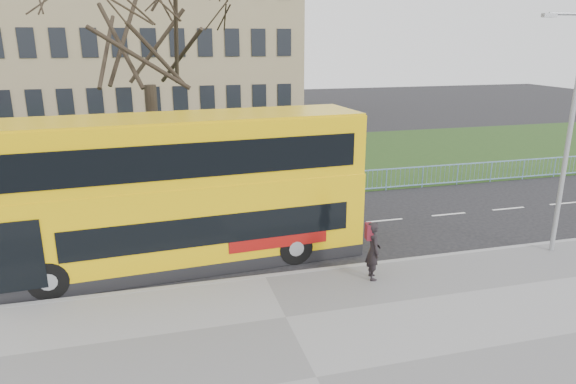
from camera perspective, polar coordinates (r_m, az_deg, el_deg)
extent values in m
plane|color=black|center=(17.70, -3.69, -7.52)|extent=(120.00, 120.00, 0.00)
cube|color=slate|center=(11.99, 3.16, -20.08)|extent=(80.00, 10.50, 0.12)
cube|color=gray|center=(16.29, -2.59, -9.45)|extent=(80.00, 0.20, 0.14)
cube|color=#203D16|center=(31.16, -8.94, 3.05)|extent=(80.00, 15.40, 0.08)
cube|color=#8B7B58|center=(50.90, -17.84, 15.56)|extent=(30.00, 15.00, 14.00)
cube|color=#E6B609|center=(17.26, -11.26, -3.14)|extent=(11.78, 3.53, 2.16)
cube|color=#E6B609|center=(16.89, -11.50, 0.91)|extent=(11.78, 3.53, 0.37)
cube|color=#E6B609|center=(16.62, -11.72, 4.74)|extent=(11.72, 3.47, 1.94)
cube|color=black|center=(16.03, -8.23, -4.23)|extent=(8.95, 0.63, 0.94)
cube|color=black|center=(15.31, -11.03, 3.41)|extent=(10.68, 0.75, 1.05)
cylinder|color=black|center=(16.47, -25.05, -8.85)|extent=(1.17, 0.39, 1.15)
cylinder|color=black|center=(17.17, 0.79, -6.16)|extent=(1.17, 0.39, 1.15)
imported|color=black|center=(15.95, 9.46, -6.45)|extent=(0.55, 0.74, 1.84)
cylinder|color=#9B9EA3|center=(19.32, 28.72, 5.10)|extent=(0.16, 0.16, 7.85)
cylinder|color=#9B9EA3|center=(18.63, 28.77, 16.97)|extent=(1.38, 0.16, 0.10)
cube|color=#9B9EA3|center=(18.20, 27.03, 17.09)|extent=(0.45, 0.20, 0.12)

